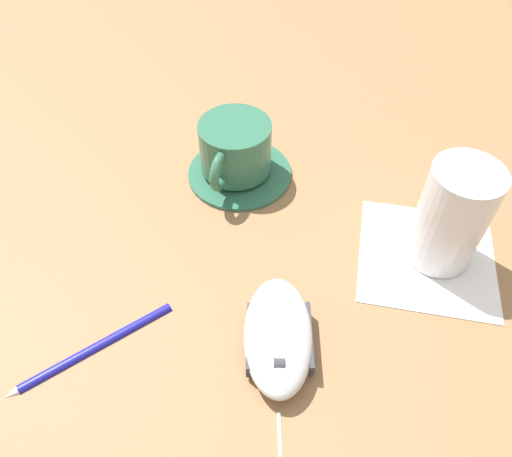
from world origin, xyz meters
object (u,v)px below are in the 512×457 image
Objects in this scene: coffee_cup at (235,148)px; drinking_glass at (452,216)px; computer_mouse at (278,335)px; pen at (92,347)px; saucer at (240,172)px.

coffee_cup is 0.98× the size of drinking_glass.
computer_mouse is 0.16m from pen.
drinking_glass is at bearing 2.57° from saucer.
pen is at bearing -85.95° from saucer.
drinking_glass is at bearing 2.85° from coffee_cup.
pen is at bearing -84.84° from coffee_cup.
coffee_cup is 0.24m from drinking_glass.
computer_mouse is at bearing 34.58° from pen.
pen is at bearing -128.97° from drinking_glass.
saucer is at bearing 15.94° from coffee_cup.
saucer is 0.22m from computer_mouse.
saucer is 0.83× the size of pen.
pen is (0.02, -0.25, -0.03)m from coffee_cup.
computer_mouse is 0.20m from drinking_glass.
saucer is at bearing 132.75° from computer_mouse.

